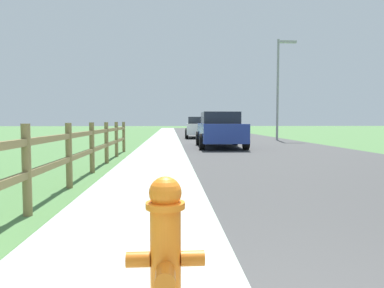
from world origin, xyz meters
name	(u,v)px	position (x,y,z in m)	size (l,w,h in m)	color
ground_plane	(178,137)	(0.00, 25.00, 0.00)	(120.00, 120.00, 0.00)	#4A753F
road_asphalt	(222,136)	(3.50, 27.00, 0.00)	(7.00, 66.00, 0.01)	#3D3D3D
curb_concrete	(139,136)	(-3.00, 27.00, 0.00)	(6.00, 66.00, 0.01)	#A3B6A3
grass_verge	(119,136)	(-4.50, 27.00, 0.01)	(5.00, 66.00, 0.00)	#4A753F
fire_hydrant	(166,253)	(-0.59, 0.71, 0.44)	(0.44, 0.37, 0.87)	orange
rail_fence	(82,147)	(-2.33, 6.06, 0.66)	(0.11, 13.20, 1.15)	olive
parked_suv_blue	(220,130)	(1.67, 14.97, 0.79)	(2.11, 4.66, 1.58)	navy
parked_car_white	(199,127)	(1.50, 24.39, 0.75)	(2.18, 4.69, 1.46)	white
street_lamp	(280,80)	(6.09, 20.69, 3.65)	(1.17, 0.20, 6.11)	gray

